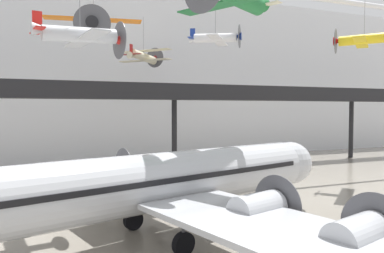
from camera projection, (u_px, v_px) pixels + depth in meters
The scene contains 11 objects.
ground_plane at pixel (338, 242), 22.16m from camera, with size 260.00×260.00×0.00m, color gray.
hangar_back_wall at pixel (150, 76), 59.33m from camera, with size 140.00×3.00×26.24m.
mezzanine_walkway at pixel (177, 97), 47.84m from camera, with size 110.00×3.20×11.03m.
airliner_silver_main at pixel (150, 184), 21.77m from camera, with size 29.31×34.00×10.05m.
suspended_plane_white_twin at pixel (216, 38), 38.18m from camera, with size 5.55×6.00×6.10m.
suspended_plane_cream_biplane at pixel (144, 57), 49.97m from camera, with size 6.51×6.60×6.41m.
suspended_plane_orange_highwing at pixel (94, 26), 34.31m from camera, with size 8.74×7.19×6.55m.
suspended_plane_yellow_lowwing at pixel (364, 40), 37.58m from camera, with size 6.23×6.07×6.47m.
suspended_plane_silver_racer at pixel (80, 35), 24.02m from camera, with size 5.91×7.18×8.74m.
stanchion_barrier at pixel (348, 213), 26.98m from camera, with size 0.36×0.36×1.08m.
info_sign_pedestal at pixel (282, 224), 24.18m from camera, with size 0.44×0.68×1.24m.
Camera 1 is at (-16.23, -16.95, 7.89)m, focal length 35.00 mm.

